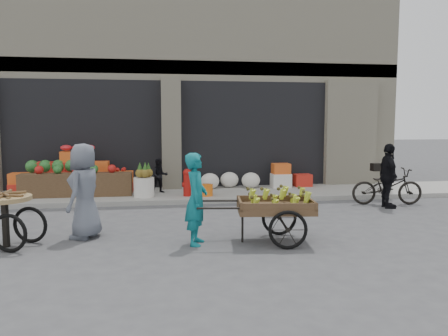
{
  "coord_description": "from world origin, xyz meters",
  "views": [
    {
      "loc": [
        -0.37,
        -7.62,
        2.02
      ],
      "look_at": [
        0.94,
        1.06,
        1.1
      ],
      "focal_mm": 35.0,
      "sensor_mm": 36.0,
      "label": 1
    }
  ],
  "objects": [
    {
      "name": "ground",
      "position": [
        0.0,
        0.0,
        0.0
      ],
      "size": [
        80.0,
        80.0,
        0.0
      ],
      "primitive_type": "plane",
      "color": "#424244",
      "rests_on": "ground"
    },
    {
      "name": "fruit_display",
      "position": [
        -2.48,
        4.38,
        0.67
      ],
      "size": [
        3.1,
        1.12,
        1.24
      ],
      "color": "red",
      "rests_on": "sidewalk"
    },
    {
      "name": "seated_person",
      "position": [
        -0.35,
        4.2,
        0.58
      ],
      "size": [
        0.51,
        0.43,
        0.93
      ],
      "primitive_type": "imported",
      "rotation": [
        0.0,
        0.0,
        0.17
      ],
      "color": "black",
      "rests_on": "sidewalk"
    },
    {
      "name": "bicycle",
      "position": [
        5.18,
        2.29,
        0.45
      ],
      "size": [
        1.78,
        0.84,
        0.9
      ],
      "primitive_type": "imported",
      "rotation": [
        0.0,
        0.0,
        1.42
      ],
      "color": "black",
      "rests_on": "ground"
    },
    {
      "name": "pineapple_bin",
      "position": [
        -0.75,
        3.6,
        0.37
      ],
      "size": [
        0.52,
        0.52,
        0.5
      ],
      "primitive_type": "cylinder",
      "color": "silver",
      "rests_on": "sidewalk"
    },
    {
      "name": "building",
      "position": [
        0.0,
        8.03,
        3.37
      ],
      "size": [
        14.0,
        6.45,
        7.0
      ],
      "color": "beige",
      "rests_on": "ground"
    },
    {
      "name": "fire_hydrant",
      "position": [
        0.35,
        3.55,
        0.5
      ],
      "size": [
        0.22,
        0.22,
        0.71
      ],
      "color": "#A5140F",
      "rests_on": "sidewalk"
    },
    {
      "name": "vendor_grey",
      "position": [
        -1.65,
        0.17,
        0.83
      ],
      "size": [
        0.77,
        0.94,
        1.66
      ],
      "primitive_type": "imported",
      "rotation": [
        0.0,
        0.0,
        -1.92
      ],
      "color": "slate",
      "rests_on": "ground"
    },
    {
      "name": "right_bay_goods",
      "position": [
        2.61,
        4.7,
        0.41
      ],
      "size": [
        3.35,
        0.6,
        0.7
      ],
      "color": "silver",
      "rests_on": "sidewalk"
    },
    {
      "name": "banana_cart",
      "position": [
        1.52,
        -0.59,
        0.65
      ],
      "size": [
        2.22,
        1.11,
        0.89
      ],
      "rotation": [
        0.0,
        0.0,
        -0.12
      ],
      "color": "brown",
      "rests_on": "ground"
    },
    {
      "name": "vendor_woman",
      "position": [
        0.24,
        -0.53,
        0.76
      ],
      "size": [
        0.49,
        0.63,
        1.53
      ],
      "primitive_type": "imported",
      "rotation": [
        0.0,
        0.0,
        1.33
      ],
      "color": "#0F6C75",
      "rests_on": "ground"
    },
    {
      "name": "tricycle_cart",
      "position": [
        -2.85,
        -0.23,
        0.57
      ],
      "size": [
        1.46,
        1.05,
        0.95
      ],
      "rotation": [
        0.0,
        0.0,
        -0.3
      ],
      "color": "#9E7F51",
      "rests_on": "ground"
    },
    {
      "name": "orange_bucket",
      "position": [
        0.85,
        3.5,
        0.27
      ],
      "size": [
        0.32,
        0.32,
        0.3
      ],
      "primitive_type": "cylinder",
      "color": "orange",
      "rests_on": "sidewalk"
    },
    {
      "name": "cyclist",
      "position": [
        4.98,
        1.89,
        0.76
      ],
      "size": [
        0.5,
        0.94,
        1.53
      ],
      "primitive_type": "imported",
      "rotation": [
        0.0,
        0.0,
        1.42
      ],
      "color": "black",
      "rests_on": "ground"
    },
    {
      "name": "sidewalk",
      "position": [
        0.0,
        4.1,
        0.06
      ],
      "size": [
        18.0,
        2.2,
        0.12
      ],
      "primitive_type": "cube",
      "color": "gray",
      "rests_on": "ground"
    }
  ]
}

